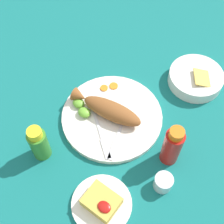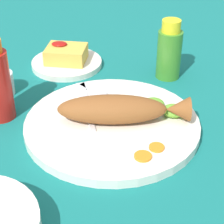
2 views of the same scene
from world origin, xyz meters
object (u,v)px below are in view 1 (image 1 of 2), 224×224
main_plate (112,117)px  hot_sauce_bottle_green (39,143)px  side_plate_fries (102,204)px  guacamole_bowl (196,78)px  fried_fish (108,109)px  fork_near (117,138)px  salt_cup (163,183)px  fork_far (102,137)px  hot_sauce_bottle_red (172,146)px

main_plate → hot_sauce_bottle_green: hot_sauce_bottle_green is taller
side_plate_fries → guacamole_bowl: (0.00, 0.55, 0.02)m
main_plate → fried_fish: size_ratio=1.32×
hot_sauce_bottle_green → side_plate_fries: size_ratio=0.80×
fork_near → side_plate_fries: (0.09, -0.19, -0.01)m
fork_near → salt_cup: bearing=58.6°
main_plate → salt_cup: (0.26, -0.10, 0.01)m
fried_fish → fork_near: 0.10m
fork_near → hot_sauce_bottle_green: (-0.16, -0.17, 0.04)m
fried_fish → salt_cup: (0.27, -0.10, -0.02)m
main_plate → fork_far: 0.09m
main_plate → guacamole_bowl: (0.15, 0.30, 0.02)m
main_plate → hot_sauce_bottle_red: bearing=-2.8°
main_plate → side_plate_fries: bearing=-59.3°
main_plate → hot_sauce_bottle_red: 0.24m
fork_near → guacamole_bowl: bearing=147.2°
fork_near → fork_far: size_ratio=1.15×
fried_fish → side_plate_fries: 0.30m
fork_near → salt_cup: (0.19, -0.04, 0.00)m
fork_near → side_plate_fries: size_ratio=1.03×
hot_sauce_bottle_red → guacamole_bowl: 0.33m
hot_sauce_bottle_green → hot_sauce_bottle_red: bearing=34.2°
hot_sauce_bottle_red → hot_sauce_bottle_green: bearing=-145.8°
main_plate → fork_near: (0.06, -0.06, 0.01)m
salt_cup → side_plate_fries: size_ratio=0.32×
fried_fish → side_plate_fries: size_ratio=1.47×
hot_sauce_bottle_green → guacamole_bowl: bearing=64.9°
main_plate → hot_sauce_bottle_red: (0.23, -0.01, 0.07)m
fork_far → salt_cup: size_ratio=2.84×
main_plate → fork_near: fork_near is taller
side_plate_fries → fork_far: bearing=127.3°
fork_far → guacamole_bowl: size_ratio=0.81×
salt_cup → guacamole_bowl: 0.42m
fork_far → guacamole_bowl: (0.13, 0.39, 0.01)m
fork_near → salt_cup: size_ratio=3.28×
fried_fish → salt_cup: 0.29m
fork_far → main_plate: bearing=141.9°
main_plate → salt_cup: 0.28m
main_plate → hot_sauce_bottle_red: size_ratio=2.03×
fried_fish → hot_sauce_bottle_green: hot_sauce_bottle_green is taller
fork_near → guacamole_bowl: (0.09, 0.36, 0.01)m
main_plate → guacamole_bowl: size_ratio=1.74×
fried_fish → side_plate_fries: bearing=-64.8°
hot_sauce_bottle_red → main_plate: bearing=177.2°
fork_far → hot_sauce_bottle_red: size_ratio=0.94×
fork_near → side_plate_fries: 0.21m
fried_fish → hot_sauce_bottle_green: size_ratio=1.82×
hot_sauce_bottle_red → side_plate_fries: size_ratio=0.95×
main_plate → fried_fish: fried_fish is taller
salt_cup → guacamole_bowl: guacamole_bowl is taller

